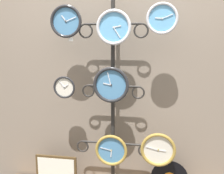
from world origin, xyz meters
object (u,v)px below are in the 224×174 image
object	(u,v)px
clock_top_center	(114,27)
clock_bottom_right	(158,150)
display_stand	(113,130)
clock_middle_center	(111,85)
picture_frame	(56,171)
clock_top_right	(162,18)
clock_top_left	(66,21)
clock_middle_left	(64,87)
clock_bottom_center	(111,150)

from	to	relation	value
clock_top_center	clock_bottom_right	world-z (taller)	clock_top_center
display_stand	clock_middle_center	size ratio (longest dim) A/B	6.06
display_stand	clock_top_center	bearing A→B (deg)	-76.45
picture_frame	clock_top_right	bearing A→B (deg)	-4.00
clock_top_right	clock_bottom_right	world-z (taller)	clock_top_right
clock_top_left	clock_top_right	world-z (taller)	same
display_stand	clock_top_left	xyz separation A→B (m)	(-0.40, -0.09, 0.99)
clock_top_right	clock_middle_left	size ratio (longest dim) A/B	1.26
clock_middle_center	clock_bottom_center	xyz separation A→B (m)	(0.00, 0.01, -0.61)
clock_top_right	picture_frame	xyz separation A→B (m)	(-0.99, 0.07, -1.46)
clock_top_right	clock_middle_center	bearing A→B (deg)	177.75
clock_middle_center	clock_middle_left	bearing A→B (deg)	179.10
display_stand	clock_bottom_right	world-z (taller)	display_stand
clock_top_right	clock_bottom_center	xyz separation A→B (m)	(-0.42, 0.02, -1.17)
clock_middle_center	clock_bottom_right	xyz separation A→B (m)	(0.43, -0.02, -0.57)
clock_top_center	clock_bottom_center	size ratio (longest dim) A/B	1.00
clock_bottom_right	picture_frame	world-z (taller)	clock_bottom_right
clock_bottom_right	picture_frame	distance (m)	1.05
clock_middle_left	clock_bottom_center	size ratio (longest dim) A/B	0.68
display_stand	picture_frame	xyz separation A→B (m)	(-0.56, -0.05, -0.45)
clock_bottom_center	clock_top_left	bearing A→B (deg)	179.82
clock_top_left	clock_top_right	bearing A→B (deg)	-1.76
clock_top_left	clock_top_right	xyz separation A→B (m)	(0.82, -0.03, 0.01)
clock_top_right	clock_bottom_center	world-z (taller)	clock_top_right
clock_bottom_center	clock_bottom_right	size ratio (longest dim) A/B	0.97
display_stand	clock_middle_left	xyz separation A→B (m)	(-0.43, -0.09, 0.41)
display_stand	clock_top_left	world-z (taller)	display_stand
clock_middle_left	picture_frame	world-z (taller)	clock_middle_left
clock_top_left	clock_bottom_right	bearing A→B (deg)	-2.12
clock_middle_left	clock_bottom_center	distance (m)	0.72
clock_middle_center	clock_bottom_center	size ratio (longest dim) A/B	1.07
clock_middle_center	picture_frame	size ratio (longest dim) A/B	0.76
clock_top_right	clock_top_center	bearing A→B (deg)	176.73
clock_middle_left	clock_middle_center	distance (m)	0.43
clock_top_left	clock_middle_left	world-z (taller)	clock_top_left
clock_top_left	clock_top_center	bearing A→B (deg)	-0.32
clock_bottom_right	clock_top_left	bearing A→B (deg)	177.88
clock_top_left	clock_top_center	world-z (taller)	clock_top_left
clock_bottom_center	clock_middle_left	bearing A→B (deg)	-179.93
clock_bottom_right	clock_middle_center	bearing A→B (deg)	177.05
display_stand	clock_middle_center	world-z (taller)	display_stand
clock_top_right	clock_middle_left	xyz separation A→B (m)	(-0.86, 0.02, -0.60)
clock_top_center	display_stand	bearing A→B (deg)	103.55
clock_top_center	clock_bottom_right	xyz separation A→B (m)	(0.40, -0.03, -1.06)
clock_top_left	clock_middle_left	xyz separation A→B (m)	(-0.03, -0.00, -0.58)
clock_top_left	picture_frame	xyz separation A→B (m)	(-0.17, 0.04, -1.45)
picture_frame	clock_bottom_right	bearing A→B (deg)	-4.30
clock_middle_left	clock_bottom_right	world-z (taller)	clock_middle_left
display_stand	clock_top_center	size ratio (longest dim) A/B	6.44
clock_middle_center	clock_top_right	bearing A→B (deg)	-2.25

